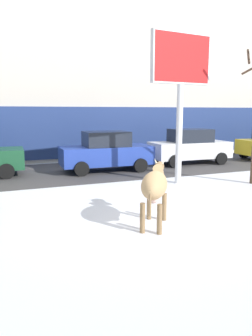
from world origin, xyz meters
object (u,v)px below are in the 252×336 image
(cow_tan, at_px, (155,185))
(billboard, at_px, (181,68))
(car_blue_sedan, at_px, (106,152))
(car_white_sedan, at_px, (190,147))
(pedestrian_near_billboard, at_px, (177,142))

(cow_tan, relative_size, billboard, 0.32)
(car_blue_sedan, bearing_deg, cow_tan, -99.27)
(cow_tan, relative_size, car_white_sedan, 0.42)
(billboard, xyz_separation_m, car_white_sedan, (3.03, 3.94, -3.41))
(billboard, relative_size, car_blue_sedan, 1.31)
(car_blue_sedan, bearing_deg, billboard, -63.48)
(car_blue_sedan, height_order, car_white_sedan, same)
(car_blue_sedan, distance_m, car_white_sedan, 4.81)
(pedestrian_near_billboard, bearing_deg, cow_tan, -122.94)
(cow_tan, bearing_deg, pedestrian_near_billboard, 57.06)
(car_blue_sedan, bearing_deg, pedestrian_near_billboard, 28.86)
(cow_tan, height_order, billboard, billboard)
(car_white_sedan, xyz_separation_m, pedestrian_near_billboard, (0.80, 2.68, -0.03))
(cow_tan, xyz_separation_m, pedestrian_near_billboard, (6.81, 10.51, -0.11))
(car_blue_sedan, relative_size, pedestrian_near_billboard, 2.46)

